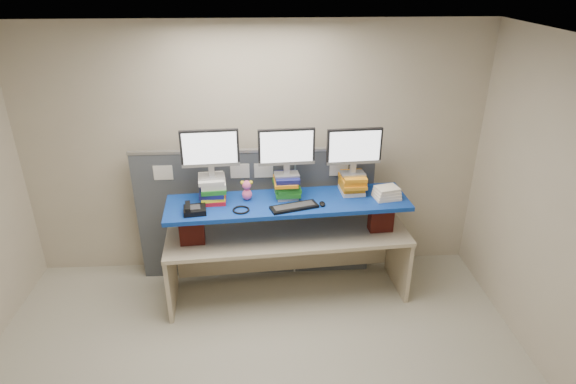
{
  "coord_description": "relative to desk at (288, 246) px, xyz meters",
  "views": [
    {
      "loc": [
        0.08,
        -2.93,
        3.27
      ],
      "look_at": [
        0.33,
        1.35,
        1.23
      ],
      "focal_mm": 30.0,
      "sensor_mm": 36.0,
      "label": 1
    }
  ],
  "objects": [
    {
      "name": "book_stack_center",
      "position": [
        -0.01,
        0.12,
        0.64
      ],
      "size": [
        0.29,
        0.31,
        0.23
      ],
      "color": "silver",
      "rests_on": "blue_board"
    },
    {
      "name": "binder_stack",
      "position": [
        1.0,
        0.01,
        0.58
      ],
      "size": [
        0.28,
        0.24,
        0.12
      ],
      "rotation": [
        0.0,
        0.0,
        0.2
      ],
      "color": "white",
      "rests_on": "blue_board"
    },
    {
      "name": "desk",
      "position": [
        0.0,
        0.0,
        0.0
      ],
      "size": [
        2.54,
        0.91,
        0.76
      ],
      "rotation": [
        0.0,
        0.0,
        0.07
      ],
      "color": "#C2B194",
      "rests_on": "ground"
    },
    {
      "name": "mouse",
      "position": [
        0.33,
        -0.11,
        0.54
      ],
      "size": [
        0.08,
        0.11,
        0.03
      ],
      "primitive_type": "ellipsoid",
      "rotation": [
        0.0,
        0.0,
        -0.23
      ],
      "color": "black",
      "rests_on": "blue_board"
    },
    {
      "name": "plush_toy",
      "position": [
        -0.41,
        0.06,
        0.63
      ],
      "size": [
        0.12,
        0.09,
        0.21
      ],
      "rotation": [
        0.0,
        0.0,
        -0.09
      ],
      "color": "pink",
      "rests_on": "blue_board"
    },
    {
      "name": "cubicle_partition",
      "position": [
        -0.33,
        0.43,
        0.17
      ],
      "size": [
        2.6,
        0.06,
        1.53
      ],
      "color": "#40454B",
      "rests_on": "ground"
    },
    {
      "name": "book_stack_left",
      "position": [
        -0.74,
        0.06,
        0.65
      ],
      "size": [
        0.29,
        0.32,
        0.25
      ],
      "color": "red",
      "rests_on": "blue_board"
    },
    {
      "name": "monitor_center",
      "position": [
        -0.01,
        0.12,
        1.03
      ],
      "size": [
        0.56,
        0.17,
        0.48
      ],
      "rotation": [
        0.0,
        0.0,
        0.07
      ],
      "color": "#A0A1A5",
      "rests_on": "book_stack_center"
    },
    {
      "name": "book_stack_right",
      "position": [
        0.67,
        0.17,
        0.63
      ],
      "size": [
        0.26,
        0.33,
        0.2
      ],
      "color": "silver",
      "rests_on": "blue_board"
    },
    {
      "name": "headset",
      "position": [
        -0.46,
        -0.18,
        0.54
      ],
      "size": [
        0.21,
        0.21,
        0.02
      ],
      "primitive_type": "torus",
      "rotation": [
        0.0,
        0.0,
        0.34
      ],
      "color": "black",
      "rests_on": "blue_board"
    },
    {
      "name": "monitor_right",
      "position": [
        0.67,
        0.17,
        1.0
      ],
      "size": [
        0.56,
        0.17,
        0.48
      ],
      "rotation": [
        0.0,
        0.0,
        0.07
      ],
      "color": "#A0A1A5",
      "rests_on": "book_stack_right"
    },
    {
      "name": "monitor_left",
      "position": [
        -0.74,
        0.06,
        1.05
      ],
      "size": [
        0.56,
        0.17,
        0.48
      ],
      "rotation": [
        0.0,
        0.0,
        0.07
      ],
      "color": "#A0A1A5",
      "rests_on": "book_stack_left"
    },
    {
      "name": "brick_pier_left",
      "position": [
        -0.96,
        -0.12,
        0.32
      ],
      "size": [
        0.25,
        0.15,
        0.33
      ],
      "primitive_type": "cube",
      "rotation": [
        0.0,
        0.0,
        0.07
      ],
      "color": "maroon",
      "rests_on": "desk"
    },
    {
      "name": "blue_board",
      "position": [
        0.0,
        0.0,
        0.5
      ],
      "size": [
        2.45,
        0.78,
        0.04
      ],
      "primitive_type": "cube",
      "rotation": [
        0.0,
        0.0,
        0.07
      ],
      "color": "#0B4194",
      "rests_on": "brick_pier_left"
    },
    {
      "name": "keyboard",
      "position": [
        0.05,
        -0.16,
        0.54
      ],
      "size": [
        0.49,
        0.28,
        0.03
      ],
      "rotation": [
        0.0,
        0.0,
        0.29
      ],
      "color": "black",
      "rests_on": "blue_board"
    },
    {
      "name": "brick_pier_right",
      "position": [
        0.96,
        0.02,
        0.32
      ],
      "size": [
        0.25,
        0.15,
        0.33
      ],
      "primitive_type": "cube",
      "rotation": [
        0.0,
        0.0,
        0.07
      ],
      "color": "maroon",
      "rests_on": "desk"
    },
    {
      "name": "desk_phone",
      "position": [
        -0.91,
        -0.19,
        0.56
      ],
      "size": [
        0.23,
        0.22,
        0.09
      ],
      "rotation": [
        0.0,
        0.0,
        0.14
      ],
      "color": "black",
      "rests_on": "blue_board"
    },
    {
      "name": "room",
      "position": [
        -0.33,
        -1.35,
        0.8
      ],
      "size": [
        5.0,
        4.0,
        2.8
      ],
      "color": "#C0B49E",
      "rests_on": "ground"
    }
  ]
}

